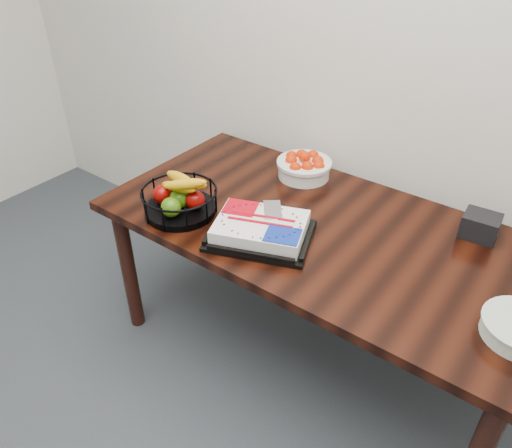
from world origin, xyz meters
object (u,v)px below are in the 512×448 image
Objects in this scene: napkin_box at (480,226)px; fruit_basket at (179,198)px; tangerine_bowl at (304,163)px; cake_tray at (261,230)px; table at (319,242)px.

fruit_basket is at bearing -151.24° from napkin_box.
tangerine_bowl is 1.91× the size of napkin_box.
fruit_basket is (-0.37, -0.06, 0.03)m from cake_tray.
napkin_box is (1.05, 0.58, -0.02)m from fruit_basket.
napkin_box is (0.80, 0.00, -0.02)m from tangerine_bowl.
tangerine_bowl is 0.81× the size of fruit_basket.
tangerine_bowl reaches higher than napkin_box.
cake_tray is at bearing -142.55° from napkin_box.
cake_tray is at bearing 8.90° from fruit_basket.
fruit_basket reaches higher than napkin_box.
fruit_basket reaches higher than tangerine_bowl.
table is 5.70× the size of fruit_basket.
tangerine_bowl reaches higher than table.
tangerine_bowl is 0.62m from fruit_basket.
cake_tray is 0.85m from napkin_box.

